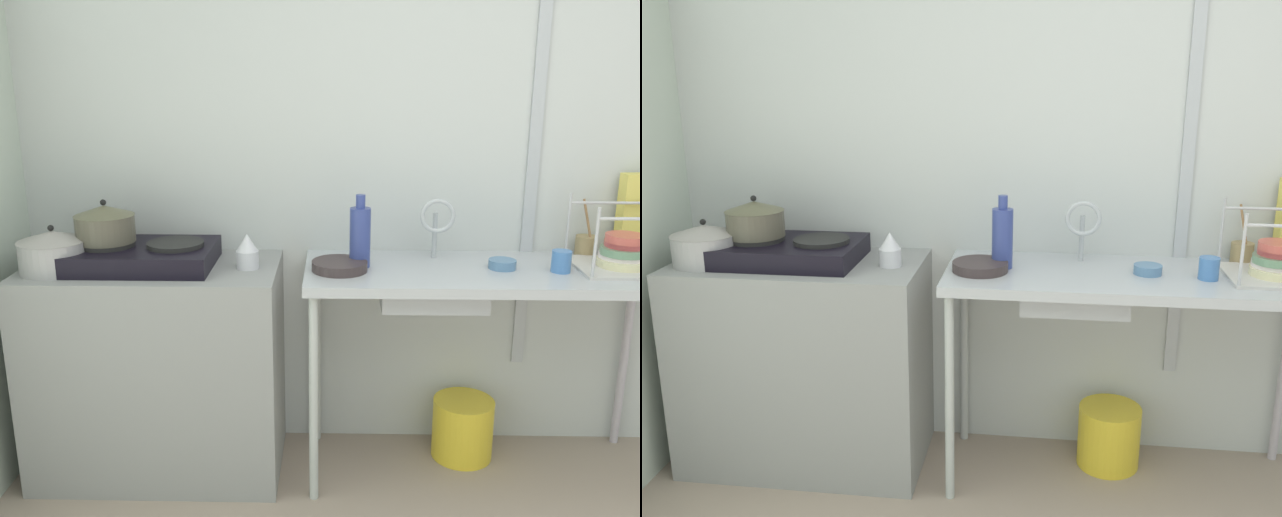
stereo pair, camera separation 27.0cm
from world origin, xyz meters
The scene contains 17 objects.
wall_back centered at (0.00, 1.80, 1.27)m, with size 4.96×0.10×2.53m, color #B9BFBE.
wall_metal_strip centered at (0.08, 1.74, 1.39)m, with size 0.05×0.01×2.02m, color #A8AEB5.
counter_concrete centered at (-1.48, 1.48, 0.45)m, with size 1.01×0.54×0.90m, color gray.
counter_sink centered at (-0.14, 1.48, 0.82)m, with size 1.45×0.54×0.90m.
stove centered at (-1.52, 1.48, 0.94)m, with size 0.57×0.40×0.10m.
pot_on_left_burner centered at (-1.66, 1.48, 1.07)m, with size 0.24×0.24×0.17m.
pot_beside_stove centered at (-1.84, 1.40, 0.98)m, with size 0.27×0.27×0.18m.
percolator centered at (-1.09, 1.46, 0.96)m, with size 0.09×0.09×0.14m.
sink_basin centered at (-0.36, 1.45, 0.83)m, with size 0.41×0.30×0.14m, color #A8AEB5.
faucet centered at (-0.33, 1.58, 1.07)m, with size 0.14×0.08×0.26m.
frying_pan centered at (-0.73, 1.43, 0.91)m, with size 0.22×0.22×0.04m, color #372D2E.
dish_rack centered at (0.39, 1.48, 0.95)m, with size 0.36×0.33×0.28m.
cup_by_rack centered at (0.13, 1.43, 0.94)m, with size 0.07×0.07×0.08m, color #4374B9.
small_bowl_on_drainboard centered at (-0.09, 1.48, 0.91)m, with size 0.11×0.11×0.04m, color #4F77A1.
bottle_by_sink centered at (-0.65, 1.49, 1.02)m, with size 0.08×0.08×0.29m.
utensil_jar centered at (0.31, 1.68, 0.94)m, with size 0.09×0.09×0.24m.
bucket_on_floor centered at (-0.18, 1.58, 0.13)m, with size 0.26×0.26×0.27m, color gold.
Camera 2 is at (-0.47, -1.10, 1.66)m, focal length 38.23 mm.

